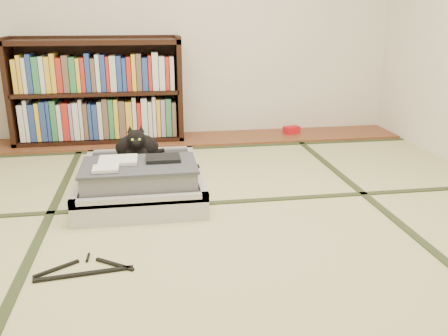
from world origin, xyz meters
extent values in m
plane|color=#CDC688|center=(0.00, 0.00, 0.00)|extent=(4.50, 4.50, 0.00)
cube|color=brown|center=(0.00, 2.00, 0.01)|extent=(4.00, 0.50, 0.02)
cube|color=red|center=(1.00, 2.03, 0.06)|extent=(0.17, 0.13, 0.07)
plane|color=silver|center=(0.00, 2.25, 1.20)|extent=(4.00, 0.00, 4.00)
cube|color=#2D381E|center=(-1.00, 0.00, 0.00)|extent=(0.05, 4.50, 0.01)
cube|color=#2D381E|center=(1.00, 0.00, 0.00)|extent=(0.05, 4.50, 0.01)
cube|color=#2D381E|center=(0.00, 0.40, 0.00)|extent=(4.00, 0.05, 0.01)
cube|color=#2D381E|center=(0.00, 1.70, 0.00)|extent=(4.00, 0.05, 0.01)
cube|color=black|center=(-1.57, 2.07, 0.47)|extent=(0.04, 0.35, 0.98)
cube|color=black|center=(-0.10, 2.07, 0.47)|extent=(0.04, 0.35, 0.98)
cube|color=black|center=(-0.83, 2.07, 0.03)|extent=(1.52, 0.35, 0.04)
cube|color=black|center=(-0.83, 2.07, 0.91)|extent=(1.52, 0.35, 0.04)
cube|color=black|center=(-0.83, 2.07, 0.47)|extent=(1.45, 0.35, 0.03)
cube|color=black|center=(-0.83, 2.23, 0.47)|extent=(1.52, 0.02, 0.98)
cube|color=gray|center=(-0.83, 2.05, 0.25)|extent=(1.37, 0.24, 0.41)
cube|color=gray|center=(-0.83, 2.05, 0.66)|extent=(1.37, 0.24, 0.37)
cube|color=#ADACB1|center=(-0.46, 0.41, 0.07)|extent=(0.78, 0.52, 0.14)
cube|color=#2F2E36|center=(-0.46, 0.41, 0.10)|extent=(0.70, 0.44, 0.10)
cube|color=#ADACB1|center=(-0.46, 0.17, 0.14)|extent=(0.78, 0.04, 0.05)
cube|color=#ADACB1|center=(-0.46, 0.65, 0.14)|extent=(0.78, 0.04, 0.05)
cube|color=#ADACB1|center=(-0.83, 0.41, 0.14)|extent=(0.04, 0.52, 0.05)
cube|color=#ADACB1|center=(-0.09, 0.41, 0.14)|extent=(0.04, 0.52, 0.05)
cube|color=#ADACB1|center=(-0.46, 0.93, 0.07)|extent=(0.78, 0.52, 0.14)
cube|color=#2F2E36|center=(-0.46, 0.93, 0.10)|extent=(0.70, 0.44, 0.10)
cube|color=#ADACB1|center=(-0.46, 0.69, 0.14)|extent=(0.78, 0.04, 0.05)
cube|color=#ADACB1|center=(-0.46, 1.17, 0.14)|extent=(0.78, 0.04, 0.05)
cube|color=#ADACB1|center=(-0.83, 0.93, 0.14)|extent=(0.04, 0.52, 0.05)
cube|color=#ADACB1|center=(-0.09, 0.93, 0.14)|extent=(0.04, 0.52, 0.05)
cylinder|color=black|center=(-0.46, 0.67, 0.15)|extent=(0.70, 0.03, 0.03)
cube|color=gray|center=(-0.46, 0.41, 0.20)|extent=(0.67, 0.41, 0.14)
cube|color=#3C3C44|center=(-0.46, 0.41, 0.28)|extent=(0.69, 0.43, 0.02)
cube|color=silver|center=(-0.58, 0.46, 0.30)|extent=(0.23, 0.19, 0.02)
cube|color=black|center=(-0.31, 0.46, 0.30)|extent=(0.21, 0.17, 0.02)
cube|color=silver|center=(-0.65, 0.30, 0.30)|extent=(0.15, 0.13, 0.02)
cube|color=white|center=(-0.69, 0.16, 0.07)|extent=(0.06, 0.01, 0.04)
cube|color=white|center=(-0.56, 0.16, 0.06)|extent=(0.05, 0.01, 0.04)
cube|color=orange|center=(-0.20, 0.16, 0.07)|extent=(0.05, 0.01, 0.04)
cube|color=#197F33|center=(-0.27, 0.16, 0.10)|extent=(0.04, 0.01, 0.03)
ellipsoid|color=black|center=(-0.48, 0.94, 0.24)|extent=(0.30, 0.20, 0.19)
ellipsoid|color=black|center=(-0.48, 0.85, 0.22)|extent=(0.15, 0.11, 0.11)
ellipsoid|color=black|center=(-0.48, 0.82, 0.34)|extent=(0.13, 0.12, 0.12)
sphere|color=black|center=(-0.48, 0.76, 0.32)|extent=(0.06, 0.06, 0.06)
cone|color=black|center=(-0.52, 0.84, 0.40)|extent=(0.05, 0.06, 0.06)
cone|color=black|center=(-0.44, 0.84, 0.40)|extent=(0.05, 0.06, 0.06)
sphere|color=#A5BF33|center=(-0.50, 0.76, 0.34)|extent=(0.02, 0.02, 0.02)
sphere|color=#A5BF33|center=(-0.46, 0.76, 0.34)|extent=(0.02, 0.02, 0.02)
cylinder|color=black|center=(-0.38, 1.03, 0.18)|extent=(0.18, 0.11, 0.03)
torus|color=white|center=(-0.30, 0.94, 0.16)|extent=(0.11, 0.11, 0.01)
torus|color=white|center=(-0.29, 0.94, 0.17)|extent=(0.09, 0.09, 0.01)
cube|color=black|center=(-0.72, -0.36, 0.01)|extent=(0.44, 0.07, 0.01)
cube|color=black|center=(-0.85, -0.30, 0.01)|extent=(0.19, 0.14, 0.01)
cube|color=black|center=(-0.58, -0.30, 0.01)|extent=(0.19, 0.15, 0.01)
cylinder|color=black|center=(-0.72, -0.21, 0.01)|extent=(0.02, 0.08, 0.01)
camera|label=1|loc=(-0.39, -2.36, 1.15)|focal=38.00mm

